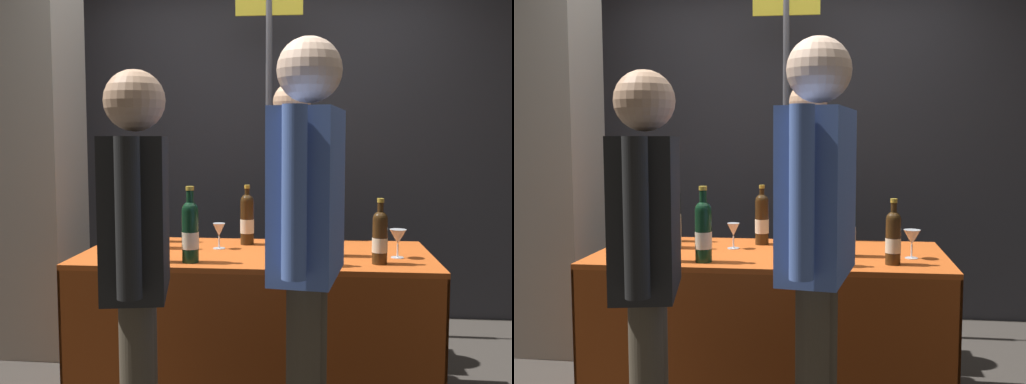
# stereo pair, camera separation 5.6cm
# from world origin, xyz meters

# --- Properties ---
(back_partition) EXTENTS (5.17, 0.12, 2.64)m
(back_partition) POSITION_xyz_m (0.00, 1.59, 1.32)
(back_partition) COLOR #2D2D33
(back_partition) RESTS_ON ground_plane
(concrete_pillar) EXTENTS (0.50, 0.50, 3.20)m
(concrete_pillar) POSITION_xyz_m (-1.46, 0.65, 1.60)
(concrete_pillar) COLOR gray
(concrete_pillar) RESTS_ON ground_plane
(tasting_table) EXTENTS (1.72, 0.78, 0.77)m
(tasting_table) POSITION_xyz_m (0.00, 0.00, 0.54)
(tasting_table) COLOR #B74C19
(tasting_table) RESTS_ON ground_plane
(featured_wine_bottle) EXTENTS (0.08, 0.08, 0.33)m
(featured_wine_bottle) POSITION_xyz_m (0.38, -0.06, 0.92)
(featured_wine_bottle) COLOR black
(featured_wine_bottle) RESTS_ON tasting_table
(display_bottle_0) EXTENTS (0.07, 0.07, 0.32)m
(display_bottle_0) POSITION_xyz_m (-0.07, 0.21, 0.91)
(display_bottle_0) COLOR #38230F
(display_bottle_0) RESTS_ON tasting_table
(display_bottle_1) EXTENTS (0.07, 0.07, 0.29)m
(display_bottle_1) POSITION_xyz_m (0.30, -0.28, 0.89)
(display_bottle_1) COLOR #38230F
(display_bottle_1) RESTS_ON tasting_table
(display_bottle_2) EXTENTS (0.08, 0.08, 0.32)m
(display_bottle_2) POSITION_xyz_m (0.20, -0.27, 0.91)
(display_bottle_2) COLOR #38230F
(display_bottle_2) RESTS_ON tasting_table
(display_bottle_3) EXTENTS (0.08, 0.08, 0.34)m
(display_bottle_3) POSITION_xyz_m (0.19, 0.23, 0.91)
(display_bottle_3) COLOR #192333
(display_bottle_3) RESTS_ON tasting_table
(display_bottle_4) EXTENTS (0.08, 0.08, 0.35)m
(display_bottle_4) POSITION_xyz_m (-0.27, -0.27, 0.92)
(display_bottle_4) COLOR black
(display_bottle_4) RESTS_ON tasting_table
(display_bottle_5) EXTENTS (0.07, 0.07, 0.30)m
(display_bottle_5) POSITION_xyz_m (0.58, -0.22, 0.90)
(display_bottle_5) COLOR #38230F
(display_bottle_5) RESTS_ON tasting_table
(display_bottle_6) EXTENTS (0.07, 0.07, 0.31)m
(display_bottle_6) POSITION_xyz_m (0.14, 0.05, 0.91)
(display_bottle_6) COLOR black
(display_bottle_6) RESTS_ON tasting_table
(display_bottle_7) EXTENTS (0.07, 0.07, 0.35)m
(display_bottle_7) POSITION_xyz_m (-0.56, 0.25, 0.92)
(display_bottle_7) COLOR black
(display_bottle_7) RESTS_ON tasting_table
(display_bottle_8) EXTENTS (0.07, 0.07, 0.29)m
(display_bottle_8) POSITION_xyz_m (-0.42, -0.28, 0.90)
(display_bottle_8) COLOR black
(display_bottle_8) RESTS_ON tasting_table
(wine_glass_near_vendor) EXTENTS (0.06, 0.06, 0.13)m
(wine_glass_near_vendor) POSITION_xyz_m (-0.20, 0.07, 0.86)
(wine_glass_near_vendor) COLOR silver
(wine_glass_near_vendor) RESTS_ON tasting_table
(wine_glass_mid) EXTENTS (0.08, 0.08, 0.14)m
(wine_glass_mid) POSITION_xyz_m (0.68, -0.08, 0.87)
(wine_glass_mid) COLOR silver
(wine_glass_mid) RESTS_ON tasting_table
(wine_glass_near_taster) EXTENTS (0.07, 0.07, 0.13)m
(wine_glass_near_taster) POSITION_xyz_m (-0.56, -0.20, 0.87)
(wine_glass_near_taster) COLOR silver
(wine_glass_near_taster) RESTS_ON tasting_table
(flower_vase) EXTENTS (0.09, 0.09, 0.36)m
(flower_vase) POSITION_xyz_m (-0.52, 0.06, 0.88)
(flower_vase) COLOR tan
(flower_vase) RESTS_ON tasting_table
(vendor_presenter) EXTENTS (0.23, 0.60, 1.66)m
(vendor_presenter) POSITION_xyz_m (0.15, 0.67, 1.00)
(vendor_presenter) COLOR #4C4233
(vendor_presenter) RESTS_ON ground_plane
(taster_foreground_right) EXTENTS (0.29, 0.57, 1.58)m
(taster_foreground_right) POSITION_xyz_m (-0.34, -0.86, 0.94)
(taster_foreground_right) COLOR #4C4233
(taster_foreground_right) RESTS_ON ground_plane
(taster_foreground_left) EXTENTS (0.28, 0.61, 1.69)m
(taster_foreground_left) POSITION_xyz_m (0.27, -0.79, 1.02)
(taster_foreground_left) COLOR #4C4233
(taster_foreground_left) RESTS_ON ground_plane
(booth_signpost) EXTENTS (0.45, 0.04, 2.37)m
(booth_signpost) POSITION_xyz_m (-0.02, 1.12, 1.43)
(booth_signpost) COLOR #47474C
(booth_signpost) RESTS_ON ground_plane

